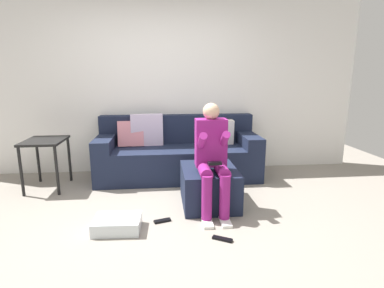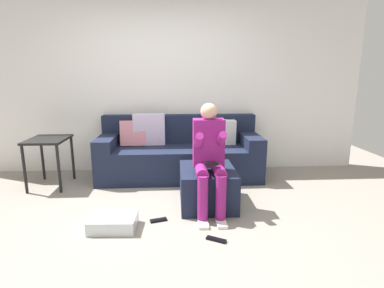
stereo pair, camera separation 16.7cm
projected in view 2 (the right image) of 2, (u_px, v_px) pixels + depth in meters
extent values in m
plane|color=gray|center=(156.00, 227.00, 3.00)|extent=(8.01, 8.01, 0.00)
cube|color=white|center=(161.00, 83.00, 4.64)|extent=(6.16, 0.10, 2.71)
cube|color=#192138|center=(180.00, 162.00, 4.44)|extent=(2.30, 0.85, 0.46)
cube|color=#192138|center=(179.00, 129.00, 4.66)|extent=(2.30, 0.19, 0.42)
cube|color=#192138|center=(107.00, 142.00, 4.31)|extent=(0.24, 0.85, 0.17)
cube|color=#192138|center=(250.00, 140.00, 4.43)|extent=(0.24, 0.85, 0.17)
cube|color=pink|center=(133.00, 133.00, 4.46)|extent=(0.38, 0.21, 0.38)
cube|color=silver|center=(149.00, 130.00, 4.47)|extent=(0.47, 0.15, 0.46)
cube|color=white|center=(223.00, 132.00, 4.53)|extent=(0.36, 0.18, 0.37)
cube|color=#192138|center=(207.00, 186.00, 3.50)|extent=(0.61, 0.75, 0.43)
cube|color=#8C1E72|center=(208.00, 143.00, 3.29)|extent=(0.33, 0.19, 0.52)
sphere|color=#D8AD8C|center=(209.00, 111.00, 3.22)|extent=(0.18, 0.18, 0.18)
cylinder|color=#8C1E72|center=(201.00, 171.00, 3.17)|extent=(0.13, 0.36, 0.13)
cylinder|color=#8C1E72|center=(203.00, 198.00, 3.05)|extent=(0.11, 0.11, 0.46)
cube|color=white|center=(203.00, 223.00, 3.04)|extent=(0.10, 0.22, 0.03)
cylinder|color=#8C1E72|center=(198.00, 143.00, 3.15)|extent=(0.08, 0.35, 0.28)
cylinder|color=#8C1E72|center=(219.00, 170.00, 3.18)|extent=(0.13, 0.36, 0.13)
cylinder|color=#8C1E72|center=(221.00, 198.00, 3.06)|extent=(0.11, 0.11, 0.46)
cube|color=white|center=(221.00, 223.00, 3.05)|extent=(0.10, 0.22, 0.03)
cylinder|color=#8C1E72|center=(221.00, 141.00, 3.18)|extent=(0.08, 0.31, 0.25)
cube|color=black|center=(211.00, 164.00, 3.07)|extent=(0.14, 0.06, 0.03)
cube|color=silver|center=(113.00, 222.00, 2.95)|extent=(0.46, 0.34, 0.13)
cube|color=black|center=(48.00, 140.00, 4.00)|extent=(0.48, 0.60, 0.03)
cylinder|color=black|center=(24.00, 170.00, 3.80)|extent=(0.04, 0.04, 0.62)
cylinder|color=black|center=(59.00, 169.00, 3.82)|extent=(0.04, 0.04, 0.62)
cylinder|color=black|center=(42.00, 158.00, 4.32)|extent=(0.04, 0.04, 0.62)
cylinder|color=black|center=(73.00, 158.00, 4.35)|extent=(0.04, 0.04, 0.62)
cube|color=black|center=(216.00, 240.00, 2.74)|extent=(0.19, 0.13, 0.02)
cube|color=black|center=(158.00, 220.00, 3.12)|extent=(0.18, 0.10, 0.02)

